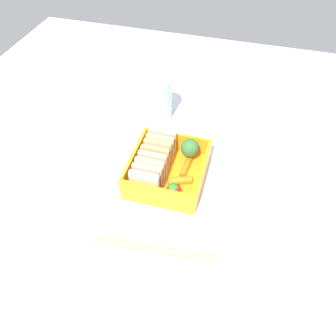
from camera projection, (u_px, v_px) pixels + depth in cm
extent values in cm
cube|color=silver|center=(168.00, 180.00, 65.38)|extent=(120.00, 120.00, 2.00)
cube|color=orange|center=(168.00, 175.00, 64.19)|extent=(15.01, 14.02, 1.20)
cube|color=orange|center=(135.00, 159.00, 63.49)|extent=(15.01, 0.60, 3.99)
cube|color=orange|center=(203.00, 173.00, 61.06)|extent=(15.01, 0.60, 3.99)
cube|color=orange|center=(157.00, 195.00, 57.61)|extent=(0.60, 12.82, 3.99)
cube|color=orange|center=(177.00, 141.00, 66.94)|extent=(0.60, 12.82, 3.99)
cube|color=beige|center=(144.00, 184.00, 58.49)|extent=(0.88, 5.50, 5.35)
cube|color=#D87259|center=(146.00, 180.00, 59.06)|extent=(0.88, 5.06, 4.92)
cube|color=beige|center=(147.00, 177.00, 59.63)|extent=(0.88, 5.50, 5.35)
cube|color=beige|center=(150.00, 171.00, 60.63)|extent=(0.88, 5.50, 5.35)
cube|color=#D87259|center=(151.00, 167.00, 61.20)|extent=(0.88, 5.06, 4.92)
cube|color=beige|center=(153.00, 164.00, 61.77)|extent=(0.88, 5.50, 5.35)
cube|color=tan|center=(155.00, 158.00, 62.77)|extent=(0.88, 5.50, 5.35)
cube|color=#D87259|center=(157.00, 155.00, 63.34)|extent=(0.88, 5.06, 4.92)
cube|color=tan|center=(158.00, 152.00, 63.91)|extent=(0.88, 5.50, 5.35)
cube|color=beige|center=(160.00, 147.00, 64.91)|extent=(0.88, 5.50, 5.35)
cube|color=#D87259|center=(161.00, 144.00, 65.48)|extent=(0.88, 5.06, 4.92)
cube|color=beige|center=(163.00, 141.00, 66.05)|extent=(0.88, 5.50, 5.35)
sphere|color=red|center=(173.00, 191.00, 58.97)|extent=(2.76, 2.76, 2.76)
cone|color=green|center=(173.00, 185.00, 57.72)|extent=(1.66, 1.66, 0.60)
cylinder|color=orange|center=(180.00, 180.00, 61.56)|extent=(2.98, 4.62, 1.42)
cylinder|color=orange|center=(186.00, 167.00, 64.02)|extent=(4.77, 1.53, 1.17)
cylinder|color=#95CE65|center=(189.00, 156.00, 65.66)|extent=(1.09, 1.09, 1.80)
sphere|color=#396F34|center=(190.00, 148.00, 64.04)|extent=(3.69, 3.69, 3.69)
cylinder|color=tan|center=(153.00, 252.00, 53.34)|extent=(2.56, 20.63, 0.70)
cylinder|color=tan|center=(155.00, 246.00, 54.09)|extent=(2.56, 20.63, 0.70)
cylinder|color=silver|center=(158.00, 99.00, 73.88)|extent=(6.39, 6.39, 9.89)
cube|color=silver|center=(250.00, 196.00, 61.25)|extent=(15.41, 12.41, 0.40)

